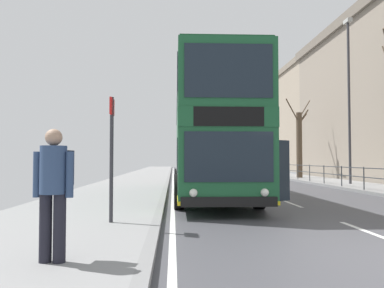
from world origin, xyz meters
The scene contains 8 objects.
double_decker_bus_main centered at (-2.56, 9.35, 2.39)m, with size 3.17×11.01×4.58m.
pedestrian_railing_far_kerb centered at (4.45, 17.30, 0.83)m, with size 0.05×34.69×1.00m.
pedestrian_with_backpack centered at (-5.49, -0.28, 1.15)m, with size 0.55×0.56×1.72m.
bus_stop_sign_near centered at (-5.25, 2.93, 1.77)m, with size 0.08×0.44×2.66m.
street_lamp_far_side centered at (5.77, 15.77, 5.34)m, with size 0.28×0.60×9.14m.
bare_tree_far_01 centered at (6.56, 39.55, 3.46)m, with size 2.47×3.05×6.57m.
bare_tree_far_02 centered at (5.36, 23.20, 2.70)m, with size 2.25×2.05×5.78m.
background_building_01 centered at (16.11, 44.73, 6.86)m, with size 11.37×15.37×13.66m.
Camera 1 is at (-3.94, -5.54, 1.46)m, focal length 37.04 mm.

